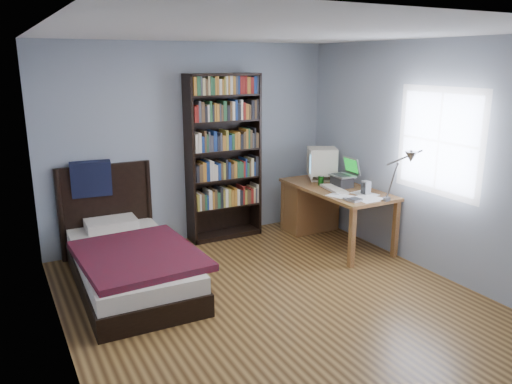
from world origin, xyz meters
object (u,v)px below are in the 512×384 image
speaker (366,188)px  bookshelf (224,158)px  soda_can (321,181)px  desk (316,203)px  bed (128,259)px  keyboard (334,189)px  crt_monitor (321,162)px  laptop (343,179)px  desk_lamp (407,162)px

speaker → bookshelf: (-1.24, 1.33, 0.25)m
soda_can → desk: bearing=65.9°
desk → bed: size_ratio=0.74×
keyboard → bookshelf: bearing=146.3°
keyboard → bed: 2.58m
crt_monitor → soda_can: size_ratio=4.21×
desk → laptop: bearing=-77.7°
desk → bookshelf: size_ratio=0.74×
crt_monitor → keyboard: size_ratio=1.19×
desk_lamp → bookshelf: size_ratio=0.31×
keyboard → bookshelf: size_ratio=0.21×
bed → bookshelf: bearing=28.4°
laptop → speaker: 0.44m
bookshelf → bed: size_ratio=1.00×
speaker → soda_can: (-0.20, 0.63, -0.02)m
crt_monitor → bed: crt_monitor is taller
soda_can → desk_lamp: bearing=-85.6°
crt_monitor → desk_lamp: (-0.06, -1.58, 0.28)m
laptop → desk: bearing=102.3°
crt_monitor → bookshelf: bearing=158.7°
speaker → desk_lamp: bearing=-102.0°
laptop → keyboard: size_ratio=0.83×
desk → bed: (-2.64, -0.36, -0.16)m
crt_monitor → laptop: crt_monitor is taller
laptop → desk_lamp: size_ratio=0.56×
crt_monitor → desk_lamp: size_ratio=0.80×
laptop → desk_lamp: desk_lamp is taller
soda_can → bed: (-2.53, -0.11, -0.54)m
soda_can → bed: size_ratio=0.06×
keyboard → bed: bearing=-174.3°
desk_lamp → speaker: 0.86m
laptop → soda_can: size_ratio=2.94×
speaker → soda_can: 0.66m
soda_can → bed: bed is taller
crt_monitor → bed: bearing=-172.8°
desk → crt_monitor: size_ratio=2.98×
keyboard → speaker: speaker is taller
desk_lamp → keyboard: size_ratio=1.50×
crt_monitor → desk_lamp: bearing=-92.0°
laptop → desk_lamp: (-0.10, -1.16, 0.43)m
speaker → bookshelf: bookshelf is taller
bed → speaker: bearing=-10.8°
bookshelf → bed: 1.88m
crt_monitor → bed: size_ratio=0.25×
crt_monitor → soda_can: (-0.16, -0.23, -0.19)m
bookshelf → bed: (-1.49, -0.81, -0.81)m
crt_monitor → speaker: (0.04, -0.86, -0.17)m
keyboard → soda_can: bearing=99.6°
bookshelf → laptop: bearing=-35.5°
soda_can → bookshelf: 1.28m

